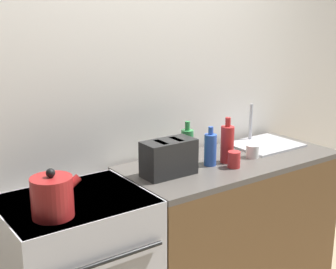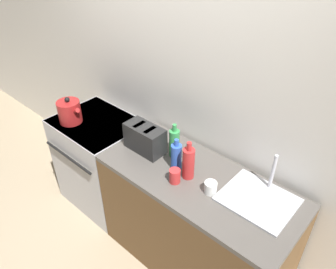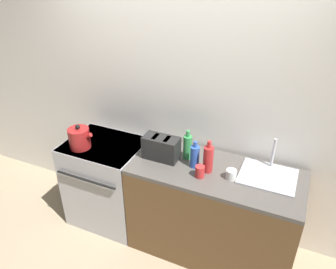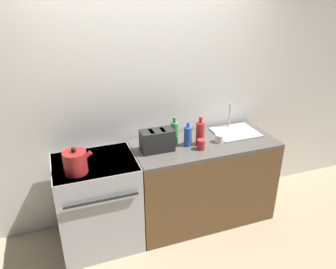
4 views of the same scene
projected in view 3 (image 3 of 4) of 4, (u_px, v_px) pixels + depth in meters
name	position (u px, v px, depth m)	size (l,w,h in m)	color
ground_plane	(147.00, 253.00, 3.15)	(12.00, 12.00, 0.00)	tan
wall_back	(177.00, 103.00, 3.06)	(8.00, 0.05, 2.60)	silver
stove	(108.00, 181.00, 3.37)	(0.75, 0.64, 0.92)	#B7B7BC
counter_block	(212.00, 212.00, 2.99)	(1.47, 0.65, 0.92)	brown
kettle	(79.00, 138.00, 3.05)	(0.25, 0.20, 0.24)	maroon
toaster	(161.00, 148.00, 2.89)	(0.32, 0.16, 0.21)	black
sink_tray	(268.00, 175.00, 2.69)	(0.45, 0.38, 0.28)	#B7B7BC
bottle_green	(188.00, 147.00, 2.88)	(0.08, 0.08, 0.28)	#338C47
bottle_blue	(195.00, 156.00, 2.77)	(0.08, 0.08, 0.25)	#2D56B7
bottle_red	(208.00, 159.00, 2.71)	(0.08, 0.08, 0.29)	#B72828
cup_white	(231.00, 174.00, 2.66)	(0.08, 0.08, 0.08)	white
cup_red	(200.00, 171.00, 2.67)	(0.08, 0.08, 0.10)	red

